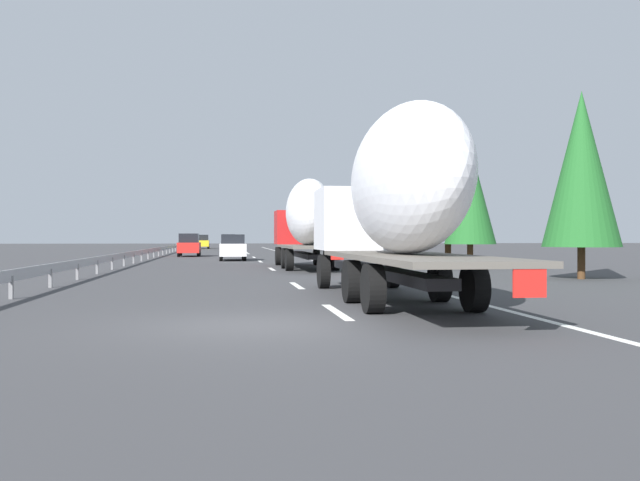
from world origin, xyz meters
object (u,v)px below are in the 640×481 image
road_sign (313,228)px  car_yellow_coupe (203,242)px  truck_lead (306,219)px  car_black_suv (228,242)px  car_white_van (233,247)px  car_red_compact (189,245)px  truck_trailing (395,196)px

road_sign → car_yellow_coupe: bearing=13.5°
truck_lead → road_sign: (21.20, -3.10, -0.16)m
car_black_suv → road_sign: bearing=-167.6°
car_yellow_coupe → road_sign: bearing=-166.5°
car_black_suv → car_white_van: size_ratio=0.91×
car_red_compact → car_yellow_coupe: bearing=0.1°
car_white_van → car_black_suv: bearing=0.0°
car_white_van → truck_lead: bearing=-164.5°
car_yellow_coupe → car_black_suv: bearing=-163.7°
car_white_van → car_red_compact: bearing=18.0°
car_white_van → road_sign: 10.75m
car_yellow_coupe → car_white_van: car_yellow_coupe is taller
truck_lead → car_red_compact: (23.57, 7.03, -1.56)m
car_black_suv → car_red_compact: (-27.98, 3.44, -0.03)m
truck_lead → car_white_van: bearing=15.5°
car_black_suv → car_yellow_coupe: size_ratio=0.96×
truck_trailing → car_white_van: 31.81m
truck_trailing → road_sign: bearing=-4.4°
road_sign → car_black_suv: bearing=12.4°
truck_trailing → car_white_van: bearing=6.5°
car_red_compact → truck_lead: bearing=-163.4°
truck_lead → car_black_suv: bearing=4.0°
car_black_suv → car_red_compact: size_ratio=0.97×
car_yellow_coupe → car_white_van: size_ratio=0.95×
truck_trailing → road_sign: truck_trailing is taller
car_black_suv → car_white_van: (-38.64, -0.02, -0.07)m
car_black_suv → car_red_compact: car_black_suv is taller
truck_trailing → road_sign: 39.98m
car_black_suv → road_sign: size_ratio=1.26×
car_yellow_coupe → car_white_van: bearing=-176.0°
truck_lead → car_black_suv: 51.69m
truck_trailing → car_red_compact: 42.84m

